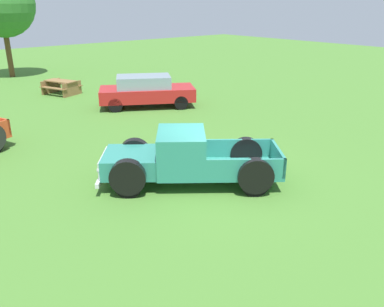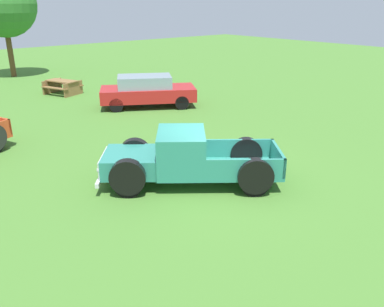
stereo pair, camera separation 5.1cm
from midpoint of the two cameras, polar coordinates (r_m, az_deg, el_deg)
name	(u,v)px [view 1 (the left image)]	position (r m, az deg, el deg)	size (l,w,h in m)	color
ground_plane	(213,178)	(11.69, 2.92, -3.62)	(80.00, 80.00, 0.00)	#477A2D
pickup_truck_foreground	(179,159)	(11.12, -2.01, -0.82)	(5.02, 4.53, 1.54)	#2D8475
sedan_distant_a	(146,91)	(19.77, -6.69, 9.00)	(4.89, 3.98, 1.53)	#B21E1E
picnic_table	(61,85)	(23.66, -18.42, 9.29)	(2.05, 2.22, 0.78)	olive
oak_tree_east	(1,4)	(30.44, -25.91, 18.85)	(4.34, 4.34, 6.95)	brown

